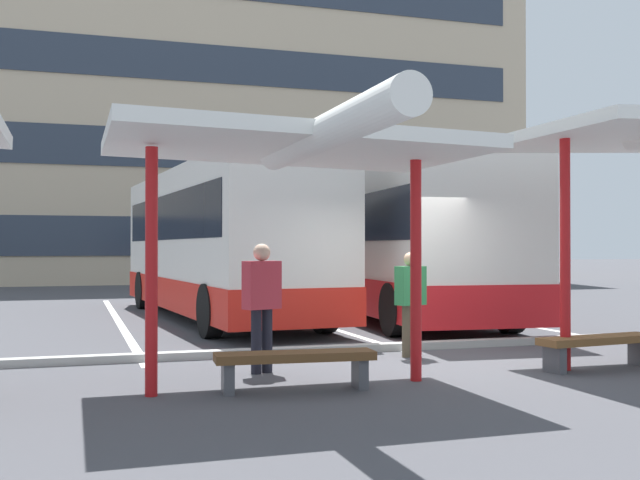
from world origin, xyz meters
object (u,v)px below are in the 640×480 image
object	(u,v)px
coach_bus_0	(219,243)
waiting_passenger_1	(411,297)
coach_bus_1	(391,246)
waiting_shelter_1	(297,149)
bench_2	(295,361)
waiting_passenger_0	(262,298)
bench_3	(598,344)

from	to	relation	value
coach_bus_0	waiting_passenger_1	size ratio (longest dim) A/B	6.74
coach_bus_1	waiting_shelter_1	distance (m)	9.60
coach_bus_0	bench_2	xyz separation A→B (m)	(-0.78, -9.15, -1.42)
waiting_shelter_1	waiting_passenger_0	distance (m)	2.30
waiting_shelter_1	waiting_passenger_1	distance (m)	3.80
waiting_shelter_1	bench_2	size ratio (longest dim) A/B	2.57
bench_3	waiting_passenger_1	size ratio (longest dim) A/B	1.18
coach_bus_0	coach_bus_1	world-z (taller)	coach_bus_0
waiting_passenger_1	waiting_shelter_1	bearing A→B (deg)	-137.64
bench_3	waiting_passenger_1	xyz separation A→B (m)	(-1.94, 1.87, 0.57)
coach_bus_0	waiting_passenger_0	world-z (taller)	coach_bus_0
coach_bus_0	waiting_shelter_1	size ratio (longest dim) A/B	2.21
bench_2	waiting_passenger_0	world-z (taller)	waiting_passenger_0
waiting_passenger_0	waiting_passenger_1	distance (m)	2.63
coach_bus_0	coach_bus_1	size ratio (longest dim) A/B	0.99
coach_bus_1	waiting_passenger_1	distance (m)	6.54
bench_2	bench_3	world-z (taller)	same
waiting_shelter_1	waiting_passenger_1	size ratio (longest dim) A/B	3.05
coach_bus_1	bench_2	size ratio (longest dim) A/B	5.70
waiting_shelter_1	waiting_passenger_1	bearing A→B (deg)	42.36
coach_bus_0	waiting_passenger_1	distance (m)	7.26
coach_bus_1	bench_2	bearing A→B (deg)	-119.79
bench_2	coach_bus_0	bearing A→B (deg)	85.12
coach_bus_1	waiting_passenger_1	xyz separation A→B (m)	(-2.27, -6.08, -0.80)
bench_2	waiting_passenger_1	xyz separation A→B (m)	(2.43, 2.13, 0.57)
coach_bus_1	bench_3	bearing A→B (deg)	-92.32
coach_bus_1	bench_2	distance (m)	9.56
waiting_passenger_1	coach_bus_1	bearing A→B (deg)	69.55
waiting_shelter_1	coach_bus_0	bearing A→B (deg)	85.16
waiting_passenger_0	waiting_shelter_1	bearing A→B (deg)	-87.03
coach_bus_0	coach_bus_1	xyz separation A→B (m)	(3.92, -0.94, -0.06)
bench_2	waiting_passenger_1	world-z (taller)	waiting_passenger_1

